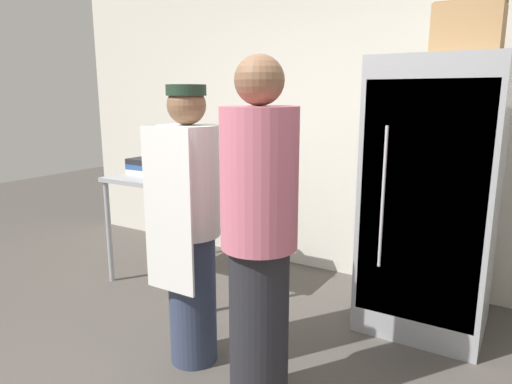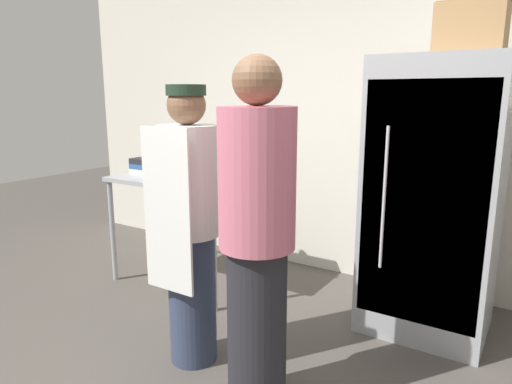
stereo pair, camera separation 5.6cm
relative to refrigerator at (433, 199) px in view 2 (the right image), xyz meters
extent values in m
cube|color=silver|center=(-0.76, 0.67, 0.51)|extent=(6.40, 0.12, 2.86)
cube|color=#9EA0A5|center=(0.00, 0.01, 0.00)|extent=(0.80, 0.71, 1.83)
cube|color=gray|center=(0.00, -0.34, 0.02)|extent=(0.74, 0.02, 1.50)
cylinder|color=silver|center=(-0.22, -0.37, 0.05)|extent=(0.02, 0.02, 0.90)
cube|color=#9EA0A5|center=(-1.93, -0.33, -0.02)|extent=(1.18, 0.65, 0.04)
cylinder|color=#9EA0A5|center=(-2.48, -0.61, -0.48)|extent=(0.04, 0.04, 0.88)
cylinder|color=#9EA0A5|center=(-1.38, -0.61, -0.48)|extent=(0.04, 0.04, 0.88)
cylinder|color=#9EA0A5|center=(-2.48, -0.04, -0.48)|extent=(0.04, 0.04, 0.88)
cylinder|color=#9EA0A5|center=(-1.38, -0.04, -0.48)|extent=(0.04, 0.04, 0.88)
cube|color=silver|center=(-1.58, -0.50, 0.03)|extent=(0.26, 0.23, 0.05)
cube|color=silver|center=(-1.58, -0.39, 0.17)|extent=(0.25, 0.01, 0.23)
torus|color=#669EC6|center=(-1.64, -0.56, 0.06)|extent=(0.08, 0.08, 0.02)
torus|color=#669EC6|center=(-1.58, -0.56, 0.06)|extent=(0.08, 0.08, 0.02)
torus|color=#669EC6|center=(-1.51, -0.56, 0.06)|extent=(0.08, 0.08, 0.02)
torus|color=#669EC6|center=(-1.64, -0.50, 0.06)|extent=(0.08, 0.08, 0.02)
torus|color=#669EC6|center=(-1.58, -0.50, 0.06)|extent=(0.08, 0.08, 0.02)
torus|color=#669EC6|center=(-1.51, -0.50, 0.06)|extent=(0.08, 0.08, 0.02)
torus|color=#669EC6|center=(-1.64, -0.45, 0.06)|extent=(0.08, 0.08, 0.02)
torus|color=#669EC6|center=(-1.58, -0.45, 0.06)|extent=(0.08, 0.08, 0.02)
cylinder|color=black|center=(-1.82, -0.23, 0.05)|extent=(0.13, 0.13, 0.09)
cylinder|color=#B2BCC1|center=(-1.82, -0.23, 0.18)|extent=(0.10, 0.10, 0.18)
cylinder|color=black|center=(-1.82, -0.23, 0.28)|extent=(0.10, 0.10, 0.02)
cube|color=silver|center=(-2.29, -0.32, 0.03)|extent=(0.30, 0.24, 0.05)
cube|color=#2D5193|center=(-2.29, -0.32, 0.07)|extent=(0.30, 0.24, 0.04)
cube|color=#232328|center=(-2.29, -0.32, 0.12)|extent=(0.30, 0.24, 0.05)
cube|color=#A87F51|center=(0.14, -0.01, 1.06)|extent=(0.38, 0.32, 0.29)
cube|color=#977249|center=(0.14, -0.01, 1.22)|extent=(0.39, 0.17, 0.02)
cylinder|color=#333D56|center=(-1.10, -1.18, -0.52)|extent=(0.28, 0.28, 0.80)
cylinder|color=silver|center=(-1.10, -1.18, 0.20)|extent=(0.35, 0.35, 0.63)
sphere|color=brown|center=(-1.10, -1.18, 0.62)|extent=(0.22, 0.22, 0.22)
cube|color=white|center=(-1.10, -1.37, 0.06)|extent=(0.33, 0.02, 0.91)
cylinder|color=#1E3323|center=(-1.10, -1.18, 0.70)|extent=(0.22, 0.22, 0.06)
cylinder|color=#232328|center=(-0.55, -1.32, -0.49)|extent=(0.31, 0.31, 0.86)
cylinder|color=#C6667A|center=(-0.55, -1.32, 0.29)|extent=(0.38, 0.38, 0.68)
sphere|color=brown|center=(-0.55, -1.32, 0.74)|extent=(0.23, 0.23, 0.23)
camera|label=1|loc=(0.55, -3.15, 0.68)|focal=32.00mm
camera|label=2|loc=(0.60, -3.12, 0.68)|focal=32.00mm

